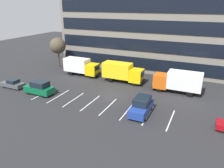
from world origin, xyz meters
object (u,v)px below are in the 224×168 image
at_px(box_truck_yellow, 81,66).
at_px(sedan_charcoal, 13,84).
at_px(bare_tree, 58,46).
at_px(suv_forest, 39,88).
at_px(box_truck_yellow_all, 122,72).
at_px(box_truck_orange, 178,81).
at_px(suv_navy, 142,106).

bearing_deg(box_truck_yellow, sedan_charcoal, -122.73).
distance_m(sedan_charcoal, bare_tree, 14.06).
bearing_deg(bare_tree, box_truck_yellow, -21.39).
distance_m(box_truck_yellow, suv_forest, 10.73).
distance_m(box_truck_yellow_all, bare_tree, 16.88).
height_order(box_truck_yellow, suv_forest, box_truck_yellow).
bearing_deg(sedan_charcoal, box_truck_yellow_all, 33.53).
distance_m(box_truck_yellow_all, sedan_charcoal, 18.57).
distance_m(box_truck_orange, sedan_charcoal, 26.95).
distance_m(box_truck_yellow, box_truck_yellow_all, 8.73).
bearing_deg(box_truck_yellow_all, box_truck_orange, -4.78).
distance_m(suv_navy, sedan_charcoal, 22.18).
relative_size(suv_navy, sedan_charcoal, 1.20).
bearing_deg(box_truck_yellow_all, bare_tree, 168.90).
bearing_deg(bare_tree, suv_forest, -63.32).
bearing_deg(box_truck_yellow_all, suv_navy, -55.81).
bearing_deg(bare_tree, sedan_charcoal, -86.22).
height_order(box_truck_orange, suv_navy, box_truck_orange).
xyz_separation_m(suv_forest, bare_tree, (-6.86, 13.65, 3.68)).
height_order(box_truck_orange, bare_tree, bare_tree).
bearing_deg(box_truck_orange, suv_forest, -153.42).
xyz_separation_m(box_truck_orange, box_truck_yellow_all, (-9.77, 0.82, -0.01)).
bearing_deg(sedan_charcoal, suv_forest, -2.03).
height_order(box_truck_orange, suv_forest, box_truck_orange).
xyz_separation_m(box_truck_yellow_all, suv_navy, (6.72, -9.89, -0.87)).
height_order(suv_navy, bare_tree, bare_tree).
distance_m(box_truck_orange, box_truck_yellow_all, 9.80).
bearing_deg(suv_forest, suv_navy, 1.95).
height_order(box_truck_yellow, suv_navy, box_truck_yellow).
relative_size(box_truck_yellow, box_truck_orange, 0.95).
distance_m(suv_navy, suv_forest, 16.21).
distance_m(box_truck_yellow, sedan_charcoal, 12.49).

